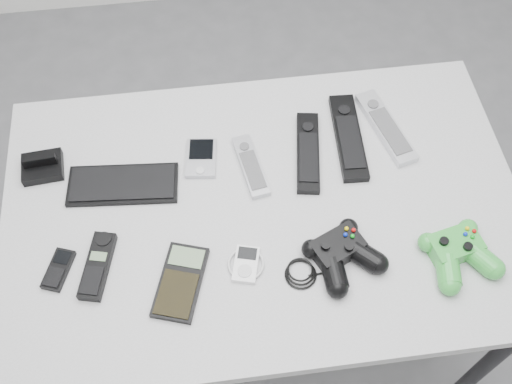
{
  "coord_description": "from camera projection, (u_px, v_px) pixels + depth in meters",
  "views": [
    {
      "loc": [
        -0.12,
        -0.67,
        1.99
      ],
      "look_at": [
        -0.03,
        0.06,
        0.83
      ],
      "focal_mm": 42.0,
      "sensor_mm": 36.0,
      "label": 1
    }
  ],
  "objects": [
    {
      "name": "remote_black_a",
      "position": [
        308.0,
        152.0,
        1.45
      ],
      "size": [
        0.09,
        0.24,
        0.02
      ],
      "primitive_type": "cube",
      "rotation": [
        0.0,
        0.0,
        -0.16
      ],
      "color": "black",
      "rests_on": "desk"
    },
    {
      "name": "mp3_player",
      "position": [
        246.0,
        264.0,
        1.3
      ],
      "size": [
        0.1,
        0.1,
        0.02
      ],
      "primitive_type": "cube",
      "rotation": [
        0.0,
        0.0,
        -0.26
      ],
      "color": "white",
      "rests_on": "desk"
    },
    {
      "name": "controller_green",
      "position": [
        459.0,
        251.0,
        1.29
      ],
      "size": [
        0.19,
        0.19,
        0.05
      ],
      "primitive_type": null,
      "rotation": [
        0.0,
        0.0,
        0.22
      ],
      "color": "#248728",
      "rests_on": "desk"
    },
    {
      "name": "dock_bracket",
      "position": [
        41.0,
        164.0,
        1.42
      ],
      "size": [
        0.1,
        0.09,
        0.05
      ],
      "primitive_type": "cube",
      "rotation": [
        0.0,
        0.0,
        0.08
      ],
      "color": "black",
      "rests_on": "desk"
    },
    {
      "name": "remote_black_b",
      "position": [
        348.0,
        137.0,
        1.48
      ],
      "size": [
        0.08,
        0.26,
        0.02
      ],
      "primitive_type": "cube",
      "rotation": [
        0.0,
        0.0,
        -0.05
      ],
      "color": "black",
      "rests_on": "desk"
    },
    {
      "name": "desk",
      "position": [
        263.0,
        220.0,
        1.44
      ],
      "size": [
        1.2,
        0.77,
        0.81
      ],
      "color": "#A0A1A3",
      "rests_on": "floor"
    },
    {
      "name": "mobile_phone",
      "position": [
        58.0,
        269.0,
        1.29
      ],
      "size": [
        0.07,
        0.1,
        0.02
      ],
      "primitive_type": "cube",
      "rotation": [
        0.0,
        0.0,
        -0.35
      ],
      "color": "black",
      "rests_on": "desk"
    },
    {
      "name": "remote_silver_a",
      "position": [
        251.0,
        166.0,
        1.43
      ],
      "size": [
        0.07,
        0.18,
        0.02
      ],
      "primitive_type": "cube",
      "rotation": [
        0.0,
        0.0,
        0.17
      ],
      "color": "#AEAFB6",
      "rests_on": "desk"
    },
    {
      "name": "controller_black",
      "position": [
        342.0,
        253.0,
        1.29
      ],
      "size": [
        0.3,
        0.26,
        0.05
      ],
      "primitive_type": null,
      "rotation": [
        0.0,
        0.0,
        0.42
      ],
      "color": "black",
      "rests_on": "desk"
    },
    {
      "name": "calculator",
      "position": [
        180.0,
        282.0,
        1.27
      ],
      "size": [
        0.14,
        0.19,
        0.02
      ],
      "primitive_type": "cube",
      "rotation": [
        0.0,
        0.0,
        -0.32
      ],
      "color": "black",
      "rests_on": "desk"
    },
    {
      "name": "pda_keyboard",
      "position": [
        123.0,
        184.0,
        1.41
      ],
      "size": [
        0.27,
        0.13,
        0.02
      ],
      "primitive_type": "cube",
      "rotation": [
        0.0,
        0.0,
        -0.08
      ],
      "color": "black",
      "rests_on": "desk"
    },
    {
      "name": "pda",
      "position": [
        201.0,
        158.0,
        1.45
      ],
      "size": [
        0.08,
        0.12,
        0.02
      ],
      "primitive_type": "cube",
      "rotation": [
        0.0,
        0.0,
        -0.12
      ],
      "color": "#AEAFB6",
      "rests_on": "desk"
    },
    {
      "name": "floor",
      "position": [
        267.0,
        334.0,
        2.05
      ],
      "size": [
        3.5,
        3.5,
        0.0
      ],
      "primitive_type": "plane",
      "color": "slate",
      "rests_on": "ground"
    },
    {
      "name": "remote_silver_b",
      "position": [
        386.0,
        127.0,
        1.49
      ],
      "size": [
        0.11,
        0.24,
        0.02
      ],
      "primitive_type": "cube",
      "rotation": [
        0.0,
        0.0,
        0.25
      ],
      "color": "silver",
      "rests_on": "desk"
    },
    {
      "name": "cordless_handset",
      "position": [
        97.0,
        266.0,
        1.29
      ],
      "size": [
        0.08,
        0.16,
        0.02
      ],
      "primitive_type": "cube",
      "rotation": [
        0.0,
        0.0,
        -0.24
      ],
      "color": "black",
      "rests_on": "desk"
    }
  ]
}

